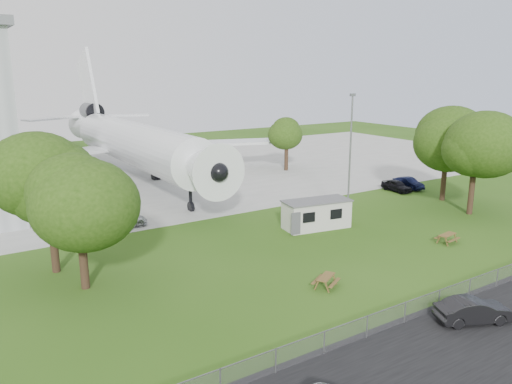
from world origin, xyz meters
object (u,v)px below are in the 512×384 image
airliner (131,141)px  picnic_east (447,243)px  car_centre_sedan (473,311)px  site_cabin (317,214)px  picnic_west (326,287)px

airliner → picnic_east: (13.80, -37.92, -5.27)m
car_centre_sedan → airliner: bearing=27.6°
site_cabin → car_centre_sedan: size_ratio=1.60×
picnic_west → picnic_east: 14.41m
airliner → site_cabin: airliner is taller
airliner → site_cabin: bearing=-75.8°
airliner → picnic_east: size_ratio=26.52×
airliner → picnic_west: bearing=-90.8°
airliner → site_cabin: 29.89m
airliner → site_cabin: size_ratio=6.89×
picnic_west → picnic_east: (14.36, 1.24, 0.00)m
site_cabin → picnic_west: site_cabin is taller
picnic_east → picnic_west: bearing=176.4°
picnic_west → car_centre_sedan: 9.17m
site_cabin → picnic_east: bearing=-54.5°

